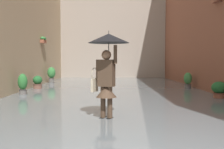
{
  "coord_description": "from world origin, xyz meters",
  "views": [
    {
      "loc": [
        0.09,
        2.33,
        1.49
      ],
      "look_at": [
        0.09,
        -4.14,
        1.14
      ],
      "focal_mm": 43.4,
      "sensor_mm": 36.0,
      "label": 1
    }
  ],
  "objects_px": {
    "person_wading": "(107,59)",
    "potted_plant_mid_left": "(188,80)",
    "potted_plant_far_right": "(23,84)",
    "potted_plant_mid_right": "(38,83)",
    "potted_plant_near_right": "(51,74)",
    "potted_plant_near_left": "(219,90)"
  },
  "relations": [
    {
      "from": "person_wading",
      "to": "potted_plant_mid_left",
      "type": "height_order",
      "value": "person_wading"
    },
    {
      "from": "potted_plant_far_right",
      "to": "potted_plant_near_right",
      "type": "xyz_separation_m",
      "value": [
        0.04,
        -5.44,
        0.12
      ]
    },
    {
      "from": "potted_plant_mid_right",
      "to": "potted_plant_near_right",
      "type": "height_order",
      "value": "potted_plant_near_right"
    },
    {
      "from": "potted_plant_mid_right",
      "to": "potted_plant_mid_left",
      "type": "xyz_separation_m",
      "value": [
        -7.52,
        -0.51,
        0.08
      ]
    },
    {
      "from": "person_wading",
      "to": "potted_plant_near_left",
      "type": "bearing_deg",
      "value": -139.48
    },
    {
      "from": "potted_plant_near_left",
      "to": "potted_plant_far_right",
      "type": "xyz_separation_m",
      "value": [
        7.6,
        -1.05,
        0.11
      ]
    },
    {
      "from": "person_wading",
      "to": "potted_plant_near_left",
      "type": "relative_size",
      "value": 3.14
    },
    {
      "from": "person_wading",
      "to": "potted_plant_near_right",
      "type": "distance_m",
      "value": 10.63
    },
    {
      "from": "potted_plant_far_right",
      "to": "potted_plant_mid_left",
      "type": "relative_size",
      "value": 1.09
    },
    {
      "from": "potted_plant_mid_right",
      "to": "potted_plant_near_left",
      "type": "distance_m",
      "value": 8.29
    },
    {
      "from": "potted_plant_far_right",
      "to": "potted_plant_mid_right",
      "type": "bearing_deg",
      "value": -89.83
    },
    {
      "from": "potted_plant_mid_left",
      "to": "potted_plant_near_left",
      "type": "bearing_deg",
      "value": 91.31
    },
    {
      "from": "person_wading",
      "to": "potted_plant_far_right",
      "type": "height_order",
      "value": "person_wading"
    },
    {
      "from": "person_wading",
      "to": "potted_plant_mid_right",
      "type": "bearing_deg",
      "value": -62.4
    },
    {
      "from": "potted_plant_mid_right",
      "to": "potted_plant_mid_left",
      "type": "distance_m",
      "value": 7.54
    },
    {
      "from": "potted_plant_near_left",
      "to": "person_wading",
      "type": "bearing_deg",
      "value": 40.52
    },
    {
      "from": "person_wading",
      "to": "potted_plant_near_right",
      "type": "height_order",
      "value": "person_wading"
    },
    {
      "from": "person_wading",
      "to": "potted_plant_mid_right",
      "type": "xyz_separation_m",
      "value": [
        3.54,
        -6.77,
        -1.14
      ]
    },
    {
      "from": "potted_plant_far_right",
      "to": "potted_plant_near_right",
      "type": "distance_m",
      "value": 5.44
    },
    {
      "from": "potted_plant_mid_right",
      "to": "potted_plant_near_left",
      "type": "height_order",
      "value": "potted_plant_mid_right"
    },
    {
      "from": "person_wading",
      "to": "potted_plant_far_right",
      "type": "bearing_deg",
      "value": -52.05
    },
    {
      "from": "potted_plant_mid_right",
      "to": "potted_plant_mid_left",
      "type": "bearing_deg",
      "value": -176.12
    }
  ]
}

